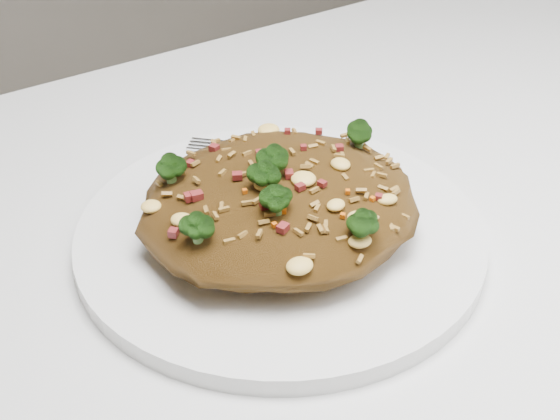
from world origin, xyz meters
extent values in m
cube|color=silver|center=(0.00, 0.00, 0.73)|extent=(1.20, 0.80, 0.04)
cylinder|color=brown|center=(0.54, 0.34, 0.35)|extent=(0.06, 0.06, 0.71)
cylinder|color=white|center=(0.00, 0.05, 0.76)|extent=(0.30, 0.30, 0.01)
ellipsoid|color=brown|center=(0.00, 0.05, 0.79)|extent=(0.20, 0.19, 0.04)
ellipsoid|color=black|center=(-0.02, 0.02, 0.82)|extent=(0.02, 0.02, 0.02)
ellipsoid|color=black|center=(0.09, 0.06, 0.81)|extent=(0.02, 0.02, 0.02)
ellipsoid|color=black|center=(0.00, 0.06, 0.82)|extent=(0.02, 0.02, 0.02)
ellipsoid|color=black|center=(0.02, -0.03, 0.81)|extent=(0.02, 0.02, 0.02)
ellipsoid|color=black|center=(-0.06, 0.10, 0.81)|extent=(0.02, 0.02, 0.02)
ellipsoid|color=black|center=(-0.07, 0.03, 0.81)|extent=(0.02, 0.02, 0.02)
ellipsoid|color=black|center=(-0.01, 0.04, 0.82)|extent=(0.02, 0.02, 0.02)
cube|color=silver|center=(0.09, 0.10, 0.77)|extent=(0.08, 0.07, 0.00)
cube|color=silver|center=(0.03, 0.17, 0.77)|extent=(0.04, 0.04, 0.00)
camera|label=1|loc=(-0.25, -0.33, 1.10)|focal=50.00mm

